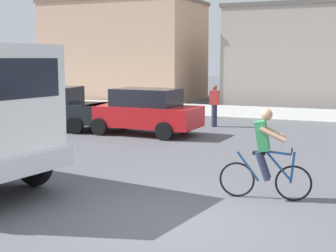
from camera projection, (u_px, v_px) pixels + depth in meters
ground_plane at (176, 223)px, 7.84m from camera, size 120.00×120.00×0.00m
sidewalk_far at (305, 116)px, 21.81m from camera, size 80.00×5.00×0.16m
cyclist at (265, 154)px, 9.09m from camera, size 1.72×0.53×1.72m
car_white_mid at (144, 111)px, 16.89m from camera, size 4.05×1.98×1.60m
car_far_side at (52, 108)px, 18.05m from camera, size 4.23×2.36×1.60m
pedestrian_near_kerb at (214, 105)px, 18.77m from camera, size 0.34×0.22×1.62m
building_corner_left at (125, 51)px, 31.28m from camera, size 9.55×6.00×6.21m
building_mid_block at (329, 55)px, 27.43m from camera, size 10.99×6.63×5.57m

